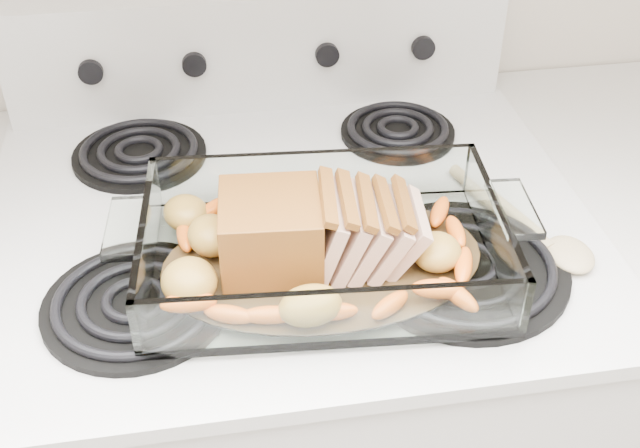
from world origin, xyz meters
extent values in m
cube|color=silver|center=(0.00, 1.66, 0.46)|extent=(0.76, 0.65, 0.92)
cube|color=silver|center=(0.00, 1.66, 0.93)|extent=(0.78, 0.67, 0.02)
cube|color=silver|center=(0.00, 1.95, 1.03)|extent=(0.76, 0.06, 0.18)
cylinder|color=black|center=(-0.19, 1.50, 0.94)|extent=(0.21, 0.21, 0.01)
cylinder|color=black|center=(0.19, 1.50, 0.94)|extent=(0.25, 0.25, 0.01)
cylinder|color=black|center=(-0.19, 1.81, 0.94)|extent=(0.19, 0.19, 0.01)
cylinder|color=black|center=(0.19, 1.81, 0.94)|extent=(0.17, 0.17, 0.01)
cylinder|color=black|center=(-0.25, 1.92, 1.03)|extent=(0.04, 0.02, 0.04)
cylinder|color=black|center=(-0.10, 1.92, 1.03)|extent=(0.04, 0.02, 0.04)
cylinder|color=black|center=(0.10, 1.92, 1.03)|extent=(0.04, 0.02, 0.04)
cylinder|color=black|center=(0.25, 1.92, 1.03)|extent=(0.04, 0.02, 0.04)
cube|color=white|center=(0.03, 1.52, 0.95)|extent=(0.41, 0.27, 0.01)
cube|color=white|center=(0.03, 1.39, 0.99)|extent=(0.41, 0.01, 0.07)
cube|color=white|center=(0.03, 1.65, 0.99)|extent=(0.41, 0.01, 0.07)
cube|color=white|center=(-0.17, 1.52, 0.99)|extent=(0.01, 0.27, 0.07)
cube|color=white|center=(0.23, 1.52, 0.99)|extent=(0.01, 0.27, 0.07)
cylinder|color=#372613|center=(0.03, 1.52, 0.95)|extent=(0.24, 0.24, 0.00)
cube|color=brown|center=(-0.03, 1.52, 1.00)|extent=(0.11, 0.11, 0.09)
cube|color=tan|center=(0.03, 1.52, 1.00)|extent=(0.04, 0.11, 0.09)
cube|color=tan|center=(0.05, 1.52, 0.99)|extent=(0.04, 0.11, 0.08)
cube|color=tan|center=(0.07, 1.52, 0.99)|extent=(0.05, 0.10, 0.08)
cube|color=tan|center=(0.10, 1.52, 0.99)|extent=(0.05, 0.10, 0.07)
cube|color=tan|center=(0.12, 1.52, 0.99)|extent=(0.05, 0.10, 0.07)
ellipsoid|color=#F05806|center=(-0.13, 1.44, 0.96)|extent=(0.06, 0.02, 0.02)
ellipsoid|color=#F05806|center=(0.15, 1.44, 0.96)|extent=(0.06, 0.02, 0.02)
ellipsoid|color=#F05806|center=(0.19, 1.54, 0.96)|extent=(0.06, 0.02, 0.02)
ellipsoid|color=#F05806|center=(-0.14, 1.56, 0.96)|extent=(0.06, 0.02, 0.02)
ellipsoid|color=#B07924|center=(-0.14, 1.60, 0.98)|extent=(0.07, 0.06, 0.05)
ellipsoid|color=#B07924|center=(0.05, 1.61, 0.98)|extent=(0.07, 0.06, 0.05)
ellipsoid|color=#B07924|center=(0.16, 1.50, 0.98)|extent=(0.07, 0.06, 0.05)
cylinder|color=tan|center=(0.27, 1.60, 0.95)|extent=(0.08, 0.20, 0.02)
ellipsoid|color=tan|center=(0.32, 1.49, 0.95)|extent=(0.05, 0.07, 0.02)
camera|label=1|loc=(-0.10, 0.81, 1.55)|focal=45.00mm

